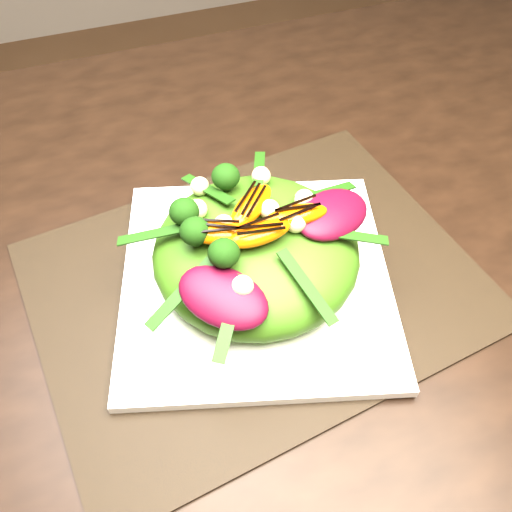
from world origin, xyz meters
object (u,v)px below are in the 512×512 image
object	(u,v)px
dining_table	(241,256)
plate_base	(256,278)
placemat	(256,282)
lettuce_mound	(256,251)
orange_segment	(226,214)
salad_bowl	(256,270)

from	to	relation	value
dining_table	plate_base	size ratio (longest dim) A/B	5.78
placemat	lettuce_mound	distance (m)	0.05
dining_table	lettuce_mound	bearing A→B (deg)	-91.23
placemat	lettuce_mound	bearing A→B (deg)	0.00
placemat	orange_segment	world-z (taller)	orange_segment
plate_base	salad_bowl	world-z (taller)	salad_bowl
plate_base	salad_bowl	distance (m)	0.01
placemat	plate_base	bearing A→B (deg)	0.00
placemat	plate_base	xyz separation A→B (m)	(0.00, 0.00, 0.01)
placemat	orange_segment	size ratio (longest dim) A/B	7.42
dining_table	salad_bowl	size ratio (longest dim) A/B	6.82
lettuce_mound	orange_segment	world-z (taller)	orange_segment
salad_bowl	orange_segment	distance (m)	0.08
dining_table	salad_bowl	xyz separation A→B (m)	(-0.00, -0.06, 0.04)
lettuce_mound	salad_bowl	bearing A→B (deg)	0.00
dining_table	plate_base	xyz separation A→B (m)	(-0.00, -0.06, 0.03)
plate_base	lettuce_mound	distance (m)	0.05
plate_base	orange_segment	size ratio (longest dim) A/B	4.56
dining_table	lettuce_mound	xyz separation A→B (m)	(-0.00, -0.06, 0.07)
placemat	lettuce_mound	xyz separation A→B (m)	(0.00, 0.00, 0.05)
salad_bowl	placemat	bearing A→B (deg)	0.00
placemat	lettuce_mound	size ratio (longest dim) A/B	2.20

